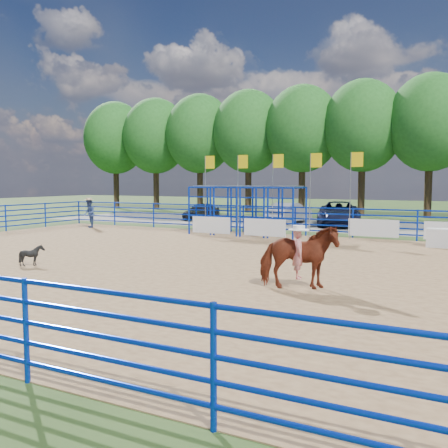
{
  "coord_description": "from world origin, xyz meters",
  "views": [
    {
      "loc": [
        8.61,
        -14.8,
        2.86
      ],
      "look_at": [
        0.45,
        1.0,
        1.3
      ],
      "focal_mm": 40.0,
      "sensor_mm": 36.0,
      "label": 1
    }
  ],
  "objects_px": {
    "spectator_cowboy": "(89,213)",
    "car_b": "(289,213)",
    "horse_and_rider": "(299,255)",
    "car_c": "(339,214)",
    "announcer_table": "(446,238)",
    "car_a": "(201,211)",
    "calf": "(32,255)"
  },
  "relations": [
    {
      "from": "car_c",
      "to": "spectator_cowboy",
      "type": "bearing_deg",
      "value": -161.66
    },
    {
      "from": "announcer_table",
      "to": "horse_and_rider",
      "type": "relative_size",
      "value": 0.64
    },
    {
      "from": "calf",
      "to": "spectator_cowboy",
      "type": "relative_size",
      "value": 0.4
    },
    {
      "from": "announcer_table",
      "to": "horse_and_rider",
      "type": "distance_m",
      "value": 11.0
    },
    {
      "from": "horse_and_rider",
      "to": "calf",
      "type": "xyz_separation_m",
      "value": [
        -9.05,
        -0.67,
        -0.55
      ]
    },
    {
      "from": "car_a",
      "to": "car_c",
      "type": "height_order",
      "value": "car_c"
    },
    {
      "from": "calf",
      "to": "horse_and_rider",
      "type": "bearing_deg",
      "value": -90.55
    },
    {
      "from": "horse_and_rider",
      "to": "car_c",
      "type": "bearing_deg",
      "value": 101.29
    },
    {
      "from": "announcer_table",
      "to": "spectator_cowboy",
      "type": "relative_size",
      "value": 0.84
    },
    {
      "from": "horse_and_rider",
      "to": "announcer_table",
      "type": "bearing_deg",
      "value": 74.68
    },
    {
      "from": "horse_and_rider",
      "to": "car_c",
      "type": "relative_size",
      "value": 0.42
    },
    {
      "from": "announcer_table",
      "to": "car_a",
      "type": "height_order",
      "value": "car_a"
    },
    {
      "from": "calf",
      "to": "car_b",
      "type": "bearing_deg",
      "value": -10.16
    },
    {
      "from": "spectator_cowboy",
      "to": "car_a",
      "type": "height_order",
      "value": "spectator_cowboy"
    },
    {
      "from": "spectator_cowboy",
      "to": "car_b",
      "type": "relative_size",
      "value": 0.42
    },
    {
      "from": "calf",
      "to": "car_a",
      "type": "height_order",
      "value": "car_a"
    },
    {
      "from": "calf",
      "to": "car_c",
      "type": "distance_m",
      "value": 20.14
    },
    {
      "from": "car_c",
      "to": "announcer_table",
      "type": "bearing_deg",
      "value": -65.18
    },
    {
      "from": "horse_and_rider",
      "to": "spectator_cowboy",
      "type": "xyz_separation_m",
      "value": [
        -16.69,
        10.45,
        -0.01
      ]
    },
    {
      "from": "calf",
      "to": "car_c",
      "type": "height_order",
      "value": "car_c"
    },
    {
      "from": "spectator_cowboy",
      "to": "car_b",
      "type": "bearing_deg",
      "value": 42.34
    },
    {
      "from": "car_b",
      "to": "car_c",
      "type": "height_order",
      "value": "car_c"
    },
    {
      "from": "horse_and_rider",
      "to": "car_b",
      "type": "xyz_separation_m",
      "value": [
        -7.18,
        19.13,
        -0.22
      ]
    },
    {
      "from": "horse_and_rider",
      "to": "spectator_cowboy",
      "type": "distance_m",
      "value": 19.7
    },
    {
      "from": "horse_and_rider",
      "to": "car_b",
      "type": "relative_size",
      "value": 0.55
    },
    {
      "from": "spectator_cowboy",
      "to": "car_a",
      "type": "xyz_separation_m",
      "value": [
        2.81,
        8.61,
        -0.28
      ]
    },
    {
      "from": "announcer_table",
      "to": "car_b",
      "type": "distance_m",
      "value": 13.2
    },
    {
      "from": "car_a",
      "to": "car_c",
      "type": "xyz_separation_m",
      "value": [
        10.13,
        -0.3,
        0.14
      ]
    },
    {
      "from": "spectator_cowboy",
      "to": "car_b",
      "type": "distance_m",
      "value": 12.88
    },
    {
      "from": "spectator_cowboy",
      "to": "car_c",
      "type": "distance_m",
      "value": 15.38
    },
    {
      "from": "announcer_table",
      "to": "car_c",
      "type": "xyz_separation_m",
      "value": [
        -6.65,
        8.16,
        0.35
      ]
    },
    {
      "from": "horse_and_rider",
      "to": "car_c",
      "type": "xyz_separation_m",
      "value": [
        -3.75,
        18.76,
        -0.15
      ]
    }
  ]
}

